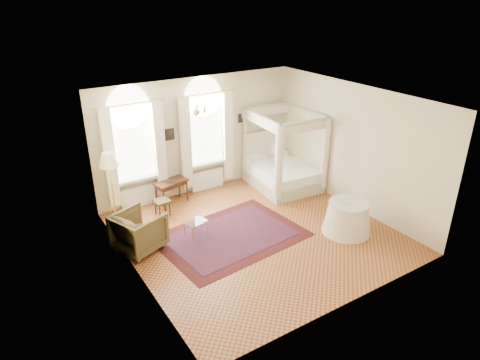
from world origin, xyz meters
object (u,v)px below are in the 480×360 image
(coffee_table, at_px, (196,223))
(floor_lamp, at_px, (109,163))
(canopy_bed, at_px, (283,170))
(armchair, at_px, (139,231))
(nightstand, at_px, (273,166))
(side_table, at_px, (347,218))
(stool, at_px, (162,203))
(writing_desk, at_px, (171,184))

(coffee_table, bearing_deg, floor_lamp, 130.41)
(canopy_bed, relative_size, armchair, 2.29)
(canopy_bed, relative_size, nightstand, 3.97)
(nightstand, relative_size, coffee_table, 0.94)
(canopy_bed, height_order, nightstand, canopy_bed)
(side_table, bearing_deg, nightstand, 81.41)
(stool, bearing_deg, nightstand, 8.56)
(writing_desk, xyz_separation_m, side_table, (2.96, -3.67, -0.18))
(canopy_bed, height_order, stool, canopy_bed)
(stool, bearing_deg, armchair, -131.32)
(floor_lamp, bearing_deg, side_table, -37.41)
(canopy_bed, distance_m, nightstand, 0.90)
(nightstand, distance_m, armchair, 5.41)
(armchair, relative_size, coffee_table, 1.63)
(stool, relative_size, side_table, 0.37)
(floor_lamp, relative_size, side_table, 1.61)
(nightstand, bearing_deg, coffee_table, -152.41)
(stool, height_order, armchair, armchair)
(armchair, bearing_deg, coffee_table, -117.19)
(canopy_bed, height_order, writing_desk, canopy_bed)
(stool, distance_m, side_table, 4.70)
(nightstand, bearing_deg, canopy_bed, -107.66)
(canopy_bed, bearing_deg, nightstand, 72.34)
(armchair, distance_m, side_table, 4.93)
(armchair, xyz_separation_m, floor_lamp, (-0.08, 1.54, 1.14))
(canopy_bed, xyz_separation_m, side_table, (-0.31, -2.96, -0.13))
(nightstand, xyz_separation_m, stool, (-4.02, -0.61, 0.07))
(armchair, xyz_separation_m, side_table, (4.52, -1.97, -0.06))
(nightstand, height_order, armchair, armchair)
(nightstand, distance_m, stool, 4.07)
(armchair, height_order, floor_lamp, floor_lamp)
(coffee_table, bearing_deg, side_table, -30.13)
(canopy_bed, xyz_separation_m, floor_lamp, (-4.90, 0.55, 1.08))
(nightstand, xyz_separation_m, writing_desk, (-3.54, -0.12, 0.28))
(canopy_bed, relative_size, writing_desk, 2.35)
(writing_desk, relative_size, floor_lamp, 0.52)
(coffee_table, xyz_separation_m, floor_lamp, (-1.43, 1.67, 1.27))
(canopy_bed, xyz_separation_m, armchair, (-4.82, -0.99, -0.07))
(writing_desk, height_order, coffee_table, writing_desk)
(stool, relative_size, armchair, 0.43)
(floor_lamp, bearing_deg, canopy_bed, -6.42)
(writing_desk, distance_m, side_table, 4.72)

